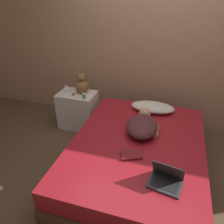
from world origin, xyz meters
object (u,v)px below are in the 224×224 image
object	(u,v)px
bottle_red	(73,94)
bottle_clear	(66,89)
pillow	(153,107)
teddy_bear	(82,84)
book	(131,155)
bottle_green	(84,96)
bottle_white	(66,91)
laptop	(166,179)
person_lying	(143,125)

from	to	relation	value
bottle_red	bottle_clear	xyz separation A→B (m)	(-0.18, 0.12, 0.01)
pillow	teddy_bear	world-z (taller)	teddy_bear
book	bottle_green	bearing A→B (deg)	135.42
bottle_green	bottle_red	bearing A→B (deg)	169.43
teddy_bear	bottle_white	size ratio (longest dim) A/B	4.33
bottle_white	teddy_bear	bearing A→B (deg)	22.15
bottle_red	book	bearing A→B (deg)	-40.30
bottle_green	book	size ratio (longest dim) A/B	0.30
bottle_green	teddy_bear	bearing A→B (deg)	119.73
pillow	laptop	bearing A→B (deg)	-77.23
pillow	bottle_white	world-z (taller)	bottle_white
bottle_green	bottle_clear	xyz separation A→B (m)	(-0.36, 0.15, 0.00)
pillow	teddy_bear	distance (m)	1.07
bottle_white	bottle_clear	bearing A→B (deg)	112.20
bottle_white	bottle_red	bearing A→B (deg)	-17.08
person_lying	bottle_white	bearing A→B (deg)	155.76
laptop	book	distance (m)	0.45
book	bottle_clear	bearing A→B (deg)	140.59
bottle_red	teddy_bear	bearing A→B (deg)	59.21
laptop	book	world-z (taller)	laptop
pillow	laptop	xyz separation A→B (m)	(0.29, -1.26, -0.01)
pillow	bottle_red	size ratio (longest dim) A/B	9.54
laptop	bottle_white	bearing A→B (deg)	152.48
laptop	book	bearing A→B (deg)	154.52
person_lying	bottle_green	distance (m)	0.99
bottle_red	bottle_green	bearing A→B (deg)	-10.57
teddy_bear	bottle_green	world-z (taller)	teddy_bear
bottle_clear	book	distance (m)	1.60
laptop	bottle_red	world-z (taller)	laptop
bottle_red	bottle_green	size ratio (longest dim) A/B	0.81
teddy_bear	bottle_green	distance (m)	0.22
bottle_green	pillow	bearing A→B (deg)	8.12
book	bottle_white	bearing A→B (deg)	141.98
person_lying	book	distance (m)	0.48
bottle_clear	book	size ratio (longest dim) A/B	0.32
bottle_red	book	world-z (taller)	bottle_red
pillow	bottle_clear	world-z (taller)	bottle_clear
bottle_green	bottle_clear	distance (m)	0.39
bottle_red	bottle_clear	size ratio (longest dim) A/B	0.77
laptop	bottle_clear	size ratio (longest dim) A/B	3.92
teddy_bear	person_lying	bearing A→B (deg)	-29.00
teddy_bear	bottle_white	distance (m)	0.27
laptop	teddy_bear	bearing A→B (deg)	145.87
teddy_bear	bottle_white	world-z (taller)	teddy_bear
pillow	person_lying	size ratio (longest dim) A/B	0.91
bottle_clear	bottle_red	bearing A→B (deg)	-33.62
bottle_green	book	distance (m)	1.23
bottle_white	pillow	bearing A→B (deg)	2.55
person_lying	book	bearing A→B (deg)	-97.75
teddy_bear	book	distance (m)	1.44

